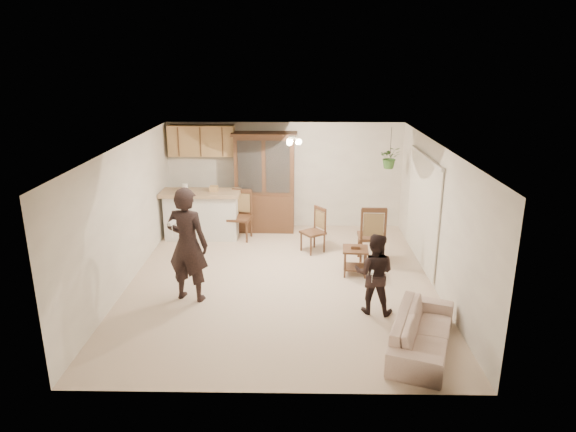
{
  "coord_description": "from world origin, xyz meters",
  "views": [
    {
      "loc": [
        0.29,
        -8.61,
        3.97
      ],
      "look_at": [
        0.13,
        0.4,
        1.14
      ],
      "focal_mm": 32.0,
      "sensor_mm": 36.0,
      "label": 1
    }
  ],
  "objects_px": {
    "chair_bar": "(240,226)",
    "chair_hutch_left": "(313,239)",
    "child": "(374,273)",
    "side_table": "(355,261)",
    "chair_hutch_right": "(371,246)",
    "china_hutch": "(265,183)",
    "sofa": "(423,326)",
    "adult": "(188,249)"
  },
  "relations": [
    {
      "from": "china_hutch",
      "to": "chair_hutch_left",
      "type": "distance_m",
      "value": 1.97
    },
    {
      "from": "china_hutch",
      "to": "adult",
      "type": "bearing_deg",
      "value": -105.03
    },
    {
      "from": "child",
      "to": "chair_hutch_right",
      "type": "xyz_separation_m",
      "value": [
        0.25,
        2.13,
        -0.34
      ]
    },
    {
      "from": "adult",
      "to": "china_hutch",
      "type": "distance_m",
      "value": 3.79
    },
    {
      "from": "chair_bar",
      "to": "chair_hutch_left",
      "type": "height_order",
      "value": "chair_bar"
    },
    {
      "from": "chair_hutch_right",
      "to": "chair_hutch_left",
      "type": "bearing_deg",
      "value": -22.84
    },
    {
      "from": "china_hutch",
      "to": "chair_bar",
      "type": "distance_m",
      "value": 1.17
    },
    {
      "from": "sofa",
      "to": "chair_bar",
      "type": "height_order",
      "value": "chair_bar"
    },
    {
      "from": "side_table",
      "to": "chair_hutch_right",
      "type": "distance_m",
      "value": 0.75
    },
    {
      "from": "side_table",
      "to": "chair_bar",
      "type": "distance_m",
      "value": 3.04
    },
    {
      "from": "sofa",
      "to": "chair_hutch_left",
      "type": "height_order",
      "value": "chair_hutch_left"
    },
    {
      "from": "china_hutch",
      "to": "chair_bar",
      "type": "bearing_deg",
      "value": -128.1
    },
    {
      "from": "adult",
      "to": "child",
      "type": "bearing_deg",
      "value": -172.36
    },
    {
      "from": "side_table",
      "to": "chair_hutch_right",
      "type": "bearing_deg",
      "value": 59.13
    },
    {
      "from": "adult",
      "to": "chair_hutch_left",
      "type": "distance_m",
      "value": 3.16
    },
    {
      "from": "china_hutch",
      "to": "chair_hutch_left",
      "type": "xyz_separation_m",
      "value": [
        1.08,
        -1.39,
        -0.87
      ]
    },
    {
      "from": "side_table",
      "to": "chair_hutch_left",
      "type": "height_order",
      "value": "chair_hutch_left"
    },
    {
      "from": "child",
      "to": "chair_hutch_left",
      "type": "distance_m",
      "value": 2.82
    },
    {
      "from": "child",
      "to": "chair_hutch_left",
      "type": "bearing_deg",
      "value": -56.52
    },
    {
      "from": "child",
      "to": "side_table",
      "type": "xyz_separation_m",
      "value": [
        -0.13,
        1.49,
        -0.41
      ]
    },
    {
      "from": "china_hutch",
      "to": "chair_hutch_right",
      "type": "relative_size",
      "value": 1.94
    },
    {
      "from": "child",
      "to": "chair_hutch_left",
      "type": "height_order",
      "value": "child"
    },
    {
      "from": "child",
      "to": "side_table",
      "type": "relative_size",
      "value": 2.35
    },
    {
      "from": "child",
      "to": "side_table",
      "type": "bearing_deg",
      "value": -70.23
    },
    {
      "from": "chair_bar",
      "to": "chair_hutch_left",
      "type": "xyz_separation_m",
      "value": [
        1.61,
        -0.75,
        -0.05
      ]
    },
    {
      "from": "sofa",
      "to": "child",
      "type": "distance_m",
      "value": 1.26
    },
    {
      "from": "child",
      "to": "chair_hutch_right",
      "type": "height_order",
      "value": "child"
    },
    {
      "from": "china_hutch",
      "to": "chair_hutch_right",
      "type": "xyz_separation_m",
      "value": [
        2.23,
        -1.91,
        -0.8
      ]
    },
    {
      "from": "child",
      "to": "side_table",
      "type": "height_order",
      "value": "child"
    },
    {
      "from": "adult",
      "to": "chair_hutch_right",
      "type": "xyz_separation_m",
      "value": [
        3.29,
        1.72,
        -0.56
      ]
    },
    {
      "from": "child",
      "to": "china_hutch",
      "type": "bearing_deg",
      "value": -49.15
    },
    {
      "from": "china_hutch",
      "to": "side_table",
      "type": "xyz_separation_m",
      "value": [
        1.84,
        -2.55,
        -0.87
      ]
    },
    {
      "from": "chair_hutch_right",
      "to": "sofa",
      "type": "bearing_deg",
      "value": 96.35
    },
    {
      "from": "side_table",
      "to": "chair_hutch_right",
      "type": "xyz_separation_m",
      "value": [
        0.38,
        0.64,
        0.07
      ]
    },
    {
      "from": "adult",
      "to": "chair_bar",
      "type": "distance_m",
      "value": 3.09
    },
    {
      "from": "adult",
      "to": "side_table",
      "type": "bearing_deg",
      "value": -144.32
    },
    {
      "from": "chair_hutch_left",
      "to": "sofa",
      "type": "bearing_deg",
      "value": -13.77
    },
    {
      "from": "child",
      "to": "china_hutch",
      "type": "relative_size",
      "value": 0.59
    },
    {
      "from": "sofa",
      "to": "side_table",
      "type": "bearing_deg",
      "value": 34.35
    },
    {
      "from": "chair_bar",
      "to": "chair_hutch_left",
      "type": "bearing_deg",
      "value": -15.58
    },
    {
      "from": "child",
      "to": "chair_hutch_right",
      "type": "relative_size",
      "value": 1.14
    },
    {
      "from": "adult",
      "to": "side_table",
      "type": "xyz_separation_m",
      "value": [
        2.91,
        1.08,
        -0.63
      ]
    }
  ]
}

